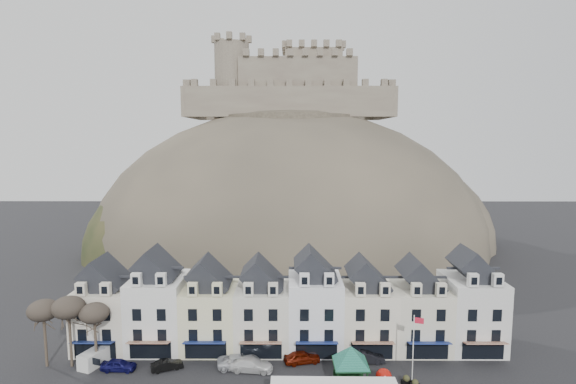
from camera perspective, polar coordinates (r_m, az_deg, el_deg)
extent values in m
cube|color=silver|center=(65.40, -21.97, -14.39)|extent=(6.80, 8.00, 8.00)
cube|color=black|center=(63.73, -22.19, -10.02)|extent=(6.80, 5.76, 2.80)
cube|color=silver|center=(61.28, -24.79, -11.13)|extent=(1.20, 0.80, 1.60)
cube|color=silver|center=(60.10, -22.15, -11.35)|extent=(1.20, 0.80, 1.60)
cube|color=black|center=(63.03, -23.30, -17.95)|extent=(5.10, 0.06, 2.20)
cube|color=navy|center=(61.95, -23.61, -17.10)|extent=(5.10, 1.29, 0.43)
cube|color=white|center=(63.01, -16.07, -14.39)|extent=(6.80, 8.00, 9.20)
cube|color=black|center=(61.16, -16.26, -9.32)|extent=(6.80, 5.76, 2.80)
cube|color=white|center=(58.42, -18.69, -10.49)|extent=(1.20, 0.80, 1.60)
cube|color=white|center=(57.54, -15.82, -10.66)|extent=(1.20, 0.80, 1.60)
cube|color=black|center=(60.78, -17.08, -18.64)|extent=(5.10, 0.06, 2.20)
cube|color=maroon|center=(59.65, -17.33, -17.78)|extent=(5.10, 1.29, 0.43)
cube|color=beige|center=(61.74, -9.76, -15.27)|extent=(6.80, 8.00, 8.00)
cube|color=black|center=(59.97, -9.87, -10.66)|extent=(6.80, 5.76, 2.80)
cube|color=beige|center=(57.00, -12.02, -11.98)|extent=(1.20, 0.80, 1.60)
cube|color=beige|center=(56.45, -8.98, -12.10)|extent=(1.20, 0.80, 1.60)
cube|color=black|center=(59.22, -10.42, -19.15)|extent=(5.10, 0.06, 2.20)
cube|color=navy|center=(58.07, -10.57, -18.29)|extent=(5.10, 1.29, 0.43)
cube|color=silver|center=(60.97, -3.22, -15.47)|extent=(6.80, 8.00, 8.00)
cube|color=black|center=(59.18, -3.25, -10.81)|extent=(6.80, 5.76, 2.80)
cube|color=silver|center=(55.98, -5.04, -12.21)|extent=(1.20, 0.80, 1.60)
cube|color=silver|center=(55.80, -1.91, -12.25)|extent=(1.20, 0.80, 1.60)
cube|color=black|center=(58.42, -3.45, -19.43)|extent=(5.10, 0.06, 2.20)
cube|color=maroon|center=(57.25, -3.50, -18.56)|extent=(5.10, 1.29, 0.43)
cube|color=white|center=(60.73, 3.42, -14.95)|extent=(6.80, 8.00, 9.20)
cube|color=black|center=(58.81, 3.46, -9.70)|extent=(6.80, 5.76, 2.80)
cube|color=white|center=(55.40, 2.10, -11.08)|extent=(1.20, 0.80, 1.60)
cube|color=white|center=(55.58, 5.24, -11.05)|extent=(1.20, 0.80, 1.60)
cube|color=black|center=(58.41, 3.63, -19.44)|extent=(5.10, 0.06, 2.20)
cube|color=navy|center=(57.24, 3.68, -18.57)|extent=(5.10, 1.29, 0.43)
cube|color=silver|center=(61.70, 9.97, -15.29)|extent=(6.80, 8.00, 8.00)
cube|color=black|center=(59.93, 10.07, -10.68)|extent=(6.80, 5.76, 2.80)
cube|color=silver|center=(56.42, 9.17, -12.12)|extent=(1.20, 0.80, 1.60)
cube|color=silver|center=(56.95, 12.21, -12.00)|extent=(1.20, 0.80, 1.60)
cube|color=black|center=(59.18, 10.60, -19.18)|extent=(5.10, 0.06, 2.20)
cube|color=maroon|center=(58.03, 10.76, -18.31)|extent=(5.10, 1.29, 0.43)
cube|color=beige|center=(63.17, 16.27, -14.93)|extent=(6.80, 8.00, 8.00)
cube|color=black|center=(61.44, 16.44, -10.42)|extent=(6.80, 5.76, 2.80)
cube|color=beige|center=(57.84, 15.98, -11.82)|extent=(1.20, 0.80, 1.60)
cube|color=beige|center=(58.71, 18.85, -11.64)|extent=(1.20, 0.80, 1.60)
cube|color=black|center=(60.71, 17.28, -18.68)|extent=(5.10, 0.06, 2.20)
cube|color=navy|center=(59.59, 17.53, -17.82)|extent=(5.10, 1.29, 0.43)
cube|color=silver|center=(65.10, 22.23, -13.94)|extent=(6.80, 8.00, 9.20)
cube|color=black|center=(63.32, 22.47, -9.02)|extent=(6.80, 5.76, 2.80)
cube|color=silver|center=(59.65, 22.43, -10.29)|extent=(1.20, 0.80, 1.60)
cube|color=silver|center=(60.83, 25.08, -10.09)|extent=(1.20, 0.80, 1.60)
cube|color=black|center=(62.94, 23.51, -18.00)|extent=(5.10, 0.06, 2.20)
cube|color=maroon|center=(61.86, 23.83, -17.15)|extent=(5.10, 1.29, 0.43)
ellipsoid|color=#3E3A30|center=(113.57, 0.16, -6.91)|extent=(96.00, 76.00, 68.00)
ellipsoid|color=black|center=(110.00, -11.48, -7.52)|extent=(52.00, 44.00, 42.00)
ellipsoid|color=#3E3A30|center=(119.86, 11.78, -6.32)|extent=(56.00, 48.00, 46.00)
ellipsoid|color=black|center=(100.12, -2.17, -8.83)|extent=(40.00, 28.00, 28.00)
ellipsoid|color=#3E3A30|center=(102.44, 5.81, -8.49)|extent=(36.00, 28.00, 24.00)
cylinder|color=#3E3A30|center=(110.31, 0.16, 8.92)|extent=(30.00, 30.00, 3.00)
cube|color=#65584D|center=(106.56, 0.16, 11.41)|extent=(48.00, 2.20, 7.00)
cube|color=#65584D|center=(126.51, 0.17, 10.71)|extent=(48.00, 2.20, 7.00)
cube|color=#65584D|center=(119.00, -11.68, 10.81)|extent=(2.20, 22.00, 7.00)
cube|color=#65584D|center=(118.96, 12.02, 10.80)|extent=(2.20, 22.00, 7.00)
cube|color=#65584D|center=(117.07, 1.18, 13.72)|extent=(28.00, 18.00, 10.00)
cube|color=#65584D|center=(119.36, 3.14, 14.30)|extent=(14.00, 12.00, 13.00)
cylinder|color=#65584D|center=(113.96, -7.10, 13.85)|extent=(8.40, 8.40, 18.00)
cylinder|color=silver|center=(120.84, 3.17, 18.54)|extent=(0.16, 0.16, 5.00)
cylinder|color=#3D2F27|center=(63.39, -28.42, -16.54)|extent=(0.32, 0.32, 5.74)
ellipsoid|color=#383028|center=(61.93, -28.64, -13.04)|extent=(3.61, 3.61, 2.54)
cylinder|color=#3D2F27|center=(62.01, -25.88, -16.78)|extent=(0.32, 0.32, 6.02)
ellipsoid|color=#383028|center=(60.46, -26.11, -13.03)|extent=(3.78, 3.78, 2.67)
cylinder|color=#3D2F27|center=(60.92, -23.21, -17.37)|extent=(0.32, 0.32, 5.46)
ellipsoid|color=#383028|center=(59.46, -23.40, -13.93)|extent=(3.43, 3.43, 2.42)
cube|color=black|center=(54.52, 5.96, -21.43)|extent=(0.17, 0.17, 2.73)
cube|color=black|center=(54.95, 9.37, -21.25)|extent=(0.17, 0.17, 2.73)
cube|color=black|center=(51.87, 6.40, -23.04)|extent=(0.17, 0.17, 2.73)
cube|color=black|center=(52.31, 10.02, -22.82)|extent=(0.17, 0.17, 2.73)
cube|color=black|center=(52.74, 7.96, -20.83)|extent=(3.83, 3.83, 0.14)
cone|color=#124F40|center=(52.27, 7.98, -19.83)|extent=(7.52, 7.52, 2.05)
sphere|color=#A11009|center=(53.97, 12.06, -21.95)|extent=(1.76, 1.76, 1.76)
cylinder|color=silver|center=(55.14, 15.61, -18.49)|extent=(0.11, 0.11, 7.59)
cube|color=red|center=(53.83, 16.30, -15.41)|extent=(1.00, 0.36, 0.66)
cube|color=silver|center=(62.08, -23.26, -18.72)|extent=(3.09, 4.45, 1.87)
cube|color=black|center=(61.93, -23.28, -18.42)|extent=(1.61, 0.65, 0.80)
cube|color=black|center=(55.65, 14.78, -22.30)|extent=(1.14, 0.69, 0.54)
sphere|color=black|center=(55.44, 14.79, -21.91)|extent=(0.75, 0.75, 0.75)
sphere|color=black|center=(54.96, 15.85, -22.25)|extent=(0.72, 0.72, 0.72)
imported|color=#0E0E47|center=(59.88, -20.72, -19.85)|extent=(4.09, 1.74, 1.38)
imported|color=black|center=(58.40, -15.11, -20.44)|extent=(3.90, 2.59, 1.22)
imported|color=silver|center=(57.43, -6.21, -20.60)|extent=(5.43, 3.14, 1.45)
imported|color=silver|center=(56.56, -4.70, -21.01)|extent=(5.34, 2.60, 1.50)
imported|color=#571105|center=(58.04, 1.80, -20.22)|extent=(4.67, 2.73, 1.49)
imported|color=black|center=(58.88, 9.85, -19.91)|extent=(4.56, 1.72, 1.49)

